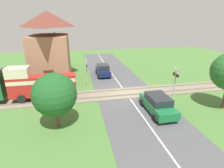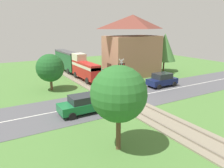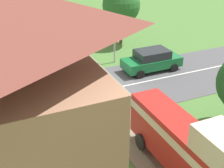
% 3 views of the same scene
% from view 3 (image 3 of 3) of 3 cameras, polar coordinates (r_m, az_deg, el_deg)
% --- Properties ---
extents(ground_plane, '(60.00, 60.00, 0.00)m').
position_cam_3_polar(ground_plane, '(19.53, -1.87, -1.28)').
color(ground_plane, '#4C7A38').
extents(road_surface, '(48.00, 6.40, 0.02)m').
position_cam_3_polar(road_surface, '(19.52, -1.87, -1.25)').
color(road_surface, '#515156').
rests_on(road_surface, ground_plane).
extents(track_bed, '(2.80, 48.00, 0.24)m').
position_cam_3_polar(track_bed, '(19.50, -1.87, -1.10)').
color(track_bed, gray).
rests_on(track_bed, ground_plane).
extents(car_near_crossing, '(4.17, 1.88, 1.54)m').
position_cam_3_polar(car_near_crossing, '(22.19, 7.28, 4.37)').
color(car_near_crossing, '#197038').
rests_on(car_near_crossing, ground_plane).
extents(crossing_signal_west_approach, '(0.90, 0.18, 3.34)m').
position_cam_3_polar(crossing_signal_west_approach, '(22.97, 0.47, 8.90)').
color(crossing_signal_west_approach, '#B7B7B7').
rests_on(crossing_signal_west_approach, ground_plane).
extents(crossing_signal_east_approach, '(0.90, 0.18, 3.34)m').
position_cam_3_polar(crossing_signal_east_approach, '(14.50, -5.77, -2.48)').
color(crossing_signal_east_approach, '#B7B7B7').
rests_on(crossing_signal_east_approach, ground_plane).
extents(tree_beyond_track, '(3.16, 3.16, 4.95)m').
position_cam_3_polar(tree_beyond_track, '(26.69, 1.70, 14.18)').
color(tree_beyond_track, brown).
rests_on(tree_beyond_track, ground_plane).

